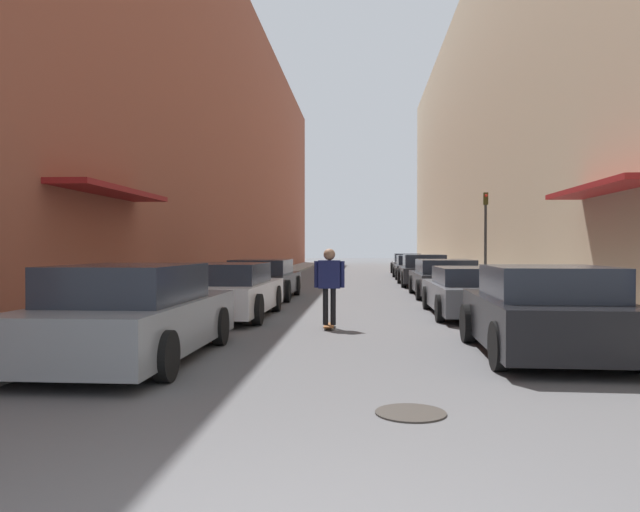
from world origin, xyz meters
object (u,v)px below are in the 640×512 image
object	(u,v)px
parked_car_left_1	(227,291)
skateboarder	(329,280)
parked_car_left_0	(133,315)
traffic_light	(486,229)
parked_car_right_2	(444,279)
manhole_cover	(411,413)
parked_car_right_4	(412,267)
parked_car_right_1	(471,292)
parked_car_right_0	(545,313)
parked_car_right_5	(407,264)
parked_car_right_3	(423,271)
parked_car_left_2	(263,279)

from	to	relation	value
parked_car_left_1	skateboarder	xyz separation A→B (m)	(2.48, -1.74, 0.37)
parked_car_left_0	traffic_light	world-z (taller)	traffic_light
parked_car_right_2	manhole_cover	size ratio (longest dim) A/B	6.82
parked_car_right_4	skateboarder	xyz separation A→B (m)	(-3.24, -20.45, 0.40)
parked_car_left_1	parked_car_right_1	distance (m)	5.82
parked_car_right_2	traffic_light	bearing A→B (deg)	51.89
parked_car_left_0	parked_car_right_0	world-z (taller)	parked_car_left_0
parked_car_right_1	parked_car_right_5	distance (m)	23.33
parked_car_left_1	skateboarder	bearing A→B (deg)	-35.01
parked_car_right_4	parked_car_right_0	bearing A→B (deg)	-89.59
parked_car_right_5	parked_car_left_0	bearing A→B (deg)	-101.40
parked_car_left_0	parked_car_left_1	xyz separation A→B (m)	(0.15, 5.51, -0.04)
parked_car_right_2	parked_car_right_4	xyz separation A→B (m)	(-0.12, 12.13, -0.02)
parked_car_right_0	parked_car_right_3	bearing A→B (deg)	90.52
parked_car_left_0	parked_car_right_1	bearing A→B (deg)	47.24
parked_car_right_0	parked_car_right_4	world-z (taller)	parked_car_right_0
parked_car_right_0	parked_car_right_5	xyz separation A→B (m)	(-0.05, 28.91, -0.04)
parked_car_left_0	parked_car_right_2	bearing A→B (deg)	63.65
parked_car_right_1	parked_car_right_5	world-z (taller)	parked_car_right_5
parked_car_right_1	traffic_light	xyz separation A→B (m)	(1.87, 7.99, 1.72)
parked_car_right_5	traffic_light	xyz separation A→B (m)	(1.78, -15.34, 1.68)
parked_car_right_1	manhole_cover	xyz separation A→B (m)	(-2.12, -9.01, -0.56)
parked_car_right_1	traffic_light	world-z (taller)	traffic_light
parked_car_left_2	parked_car_right_0	world-z (taller)	parked_car_right_0
parked_car_left_2	parked_car_right_0	xyz separation A→B (m)	(5.95, -10.22, 0.04)
parked_car_left_0	parked_car_right_4	bearing A→B (deg)	76.37
parked_car_right_0	manhole_cover	size ratio (longest dim) A/B	5.82
skateboarder	manhole_cover	bearing A→B (deg)	-79.80
parked_car_right_2	parked_car_left_1	bearing A→B (deg)	-131.56
parked_car_right_1	parked_car_right_3	size ratio (longest dim) A/B	0.99
parked_car_left_0	parked_car_right_0	xyz separation A→B (m)	(6.04, 0.80, -0.01)
parked_car_left_1	traffic_light	xyz separation A→B (m)	(7.63, 8.86, 1.67)
parked_car_right_0	parked_car_right_5	world-z (taller)	parked_car_right_0
parked_car_right_1	parked_car_right_0	bearing A→B (deg)	-88.58
parked_car_right_0	parked_car_left_1	bearing A→B (deg)	141.38
parked_car_left_0	parked_car_left_2	size ratio (longest dim) A/B	1.03
parked_car_right_0	manhole_cover	world-z (taller)	parked_car_right_0
parked_car_left_2	parked_car_right_2	xyz separation A→B (m)	(5.90, 1.07, -0.01)
parked_car_right_0	parked_car_right_3	world-z (taller)	parked_car_right_0
traffic_light	skateboarder	bearing A→B (deg)	-115.90
skateboarder	parked_car_right_0	bearing A→B (deg)	-41.04
parked_car_right_2	parked_car_left_0	bearing A→B (deg)	-116.35
parked_car_right_5	manhole_cover	world-z (taller)	parked_car_right_5
parked_car_right_0	parked_car_right_1	world-z (taller)	parked_car_right_0
parked_car_left_0	parked_car_left_1	distance (m)	5.51
parked_car_left_0	manhole_cover	size ratio (longest dim) A/B	6.67
parked_car_left_2	traffic_light	size ratio (longest dim) A/B	1.29
parked_car_right_4	parked_car_right_2	bearing A→B (deg)	-89.44
parked_car_left_0	manhole_cover	world-z (taller)	parked_car_left_0
parked_car_left_1	parked_car_right_2	bearing A→B (deg)	48.44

